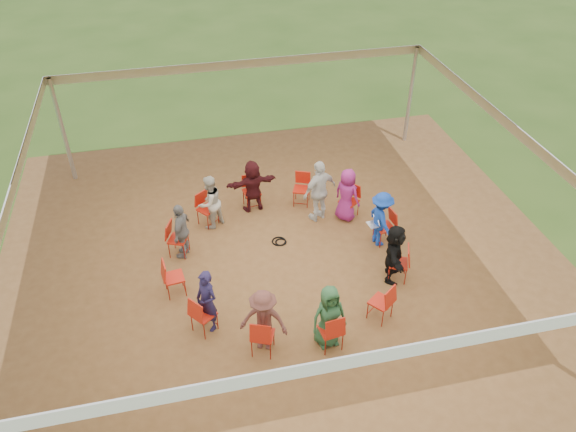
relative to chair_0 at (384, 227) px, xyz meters
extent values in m
plane|color=#335119|center=(-2.51, -0.33, -0.45)|extent=(80.00, 80.00, 0.00)
plane|color=brown|center=(-2.51, -0.33, -0.44)|extent=(13.00, 13.00, 0.00)
cylinder|color=#B2B2B7|center=(-7.51, 4.67, 1.05)|extent=(0.12, 0.12, 3.00)
cylinder|color=#B2B2B7|center=(2.49, 4.67, 1.05)|extent=(0.12, 0.12, 3.00)
plane|color=white|center=(-2.51, -0.33, 2.55)|extent=(10.30, 10.30, 0.00)
cube|color=white|center=(-2.51, -5.48, 2.43)|extent=(10.30, 0.03, 0.24)
cube|color=white|center=(-2.51, 4.82, 2.43)|extent=(10.30, 0.03, 0.24)
cube|color=white|center=(-7.66, -0.33, 2.43)|extent=(0.03, 10.30, 0.24)
cube|color=white|center=(2.64, -0.33, 2.43)|extent=(0.03, 10.30, 0.24)
imported|color=#1138A3|center=(-0.12, -0.02, 0.27)|extent=(0.57, 0.97, 1.43)
imported|color=#8D1F6D|center=(-0.60, 1.14, 0.27)|extent=(0.73, 0.79, 1.43)
imported|color=#3F1015|center=(-2.82, 2.06, 0.27)|extent=(1.38, 0.66, 1.43)
imported|color=#B6B0A0|center=(-3.98, 1.59, 0.27)|extent=(0.79, 0.74, 1.43)
imported|color=slate|center=(-4.74, 0.60, 0.27)|extent=(0.72, 0.94, 1.43)
imported|color=#1E183C|center=(-4.42, -1.80, 0.27)|extent=(0.59, 0.62, 1.43)
imported|color=brown|center=(-3.43, -2.56, 0.27)|extent=(1.03, 0.78, 1.43)
imported|color=#275330|center=(-2.20, -2.72, 0.27)|extent=(0.74, 0.48, 1.43)
imported|color=black|center=(-0.28, -1.25, 0.27)|extent=(0.96, 1.41, 1.43)
imported|color=silver|center=(-1.27, 1.28, 0.39)|extent=(1.10, 0.86, 1.68)
torus|color=black|center=(-2.47, 0.56, -0.43)|extent=(0.46, 0.46, 0.03)
torus|color=black|center=(-2.43, 0.52, -0.43)|extent=(0.37, 0.37, 0.03)
cube|color=#B7B7BC|center=(-0.34, -0.04, 0.16)|extent=(0.24, 0.32, 0.01)
cube|color=#B7B7BC|center=(-0.24, -0.03, 0.26)|extent=(0.10, 0.30, 0.19)
cube|color=#CCE0FF|center=(-0.24, -0.03, 0.26)|extent=(0.08, 0.26, 0.16)
camera|label=1|loc=(-4.63, -9.83, 8.18)|focal=35.00mm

